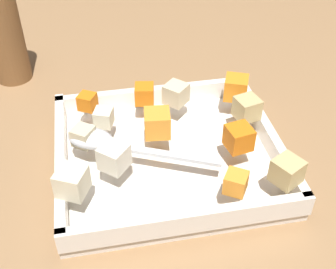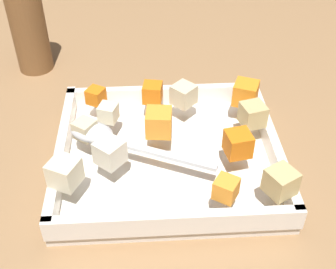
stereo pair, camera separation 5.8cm
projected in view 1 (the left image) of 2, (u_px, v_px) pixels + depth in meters
ground_plane at (181, 161)px, 0.62m from camera, size 4.00×4.00×0.00m
baking_dish at (168, 158)px, 0.60m from camera, size 0.29×0.26×0.04m
carrot_chunk_near_spoon at (144, 94)px, 0.64m from camera, size 0.03×0.03×0.03m
carrot_chunk_rim_edge at (157, 123)px, 0.58m from camera, size 0.04×0.04×0.03m
carrot_chunk_front_center at (239, 138)px, 0.56m from camera, size 0.04×0.04×0.03m
carrot_chunk_heap_top at (236, 183)px, 0.51m from camera, size 0.03×0.03×0.02m
carrot_chunk_mid_right at (236, 88)px, 0.65m from camera, size 0.04×0.04×0.03m
carrot_chunk_corner_se at (87, 102)px, 0.63m from camera, size 0.03×0.03×0.02m
potato_chunk_heap_side at (104, 118)px, 0.60m from camera, size 0.03×0.03×0.02m
potato_chunk_corner_nw at (83, 136)px, 0.57m from camera, size 0.03×0.03×0.02m
potato_chunk_corner_ne at (72, 182)px, 0.50m from camera, size 0.04×0.04×0.03m
potato_chunk_far_left at (247, 108)px, 0.61m from camera, size 0.04×0.04×0.03m
potato_chunk_far_right at (287, 171)px, 0.52m from camera, size 0.04×0.04×0.03m
potato_chunk_back_center at (176, 94)px, 0.64m from camera, size 0.04×0.04×0.03m
parsnip_chunk_near_right at (114, 157)px, 0.54m from camera, size 0.04×0.04×0.03m
serving_spoon at (100, 140)px, 0.57m from camera, size 0.19×0.10×0.02m
pepper_mill at (4, 34)px, 0.73m from camera, size 0.06×0.06×0.18m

